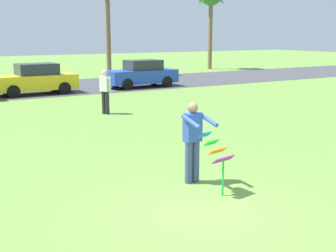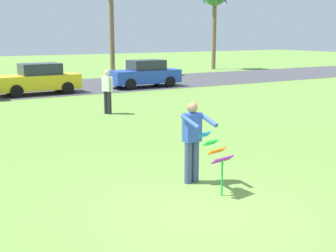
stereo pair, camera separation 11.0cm
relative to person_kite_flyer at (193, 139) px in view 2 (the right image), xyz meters
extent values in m
plane|color=olive|center=(-0.69, -1.46, -0.95)|extent=(120.00, 120.00, 0.00)
cube|color=#424247|center=(-0.69, 18.29, -0.95)|extent=(120.00, 8.00, 0.01)
cylinder|color=#384772|center=(0.09, 0.02, -0.50)|extent=(0.16, 0.16, 0.90)
cylinder|color=#384772|center=(-0.09, 0.02, -0.50)|extent=(0.16, 0.16, 0.90)
cube|color=#2D4CA5|center=(0.00, 0.02, 0.25)|extent=(0.37, 0.23, 0.60)
sphere|color=#9E7051|center=(0.00, 0.02, 0.67)|extent=(0.22, 0.22, 0.22)
cylinder|color=#2D4CA5|center=(0.23, -0.22, 0.43)|extent=(0.11, 0.59, 0.24)
cylinder|color=#2D4CA5|center=(-0.21, -0.24, 0.43)|extent=(0.11, 0.59, 0.24)
cube|color=blue|center=(-0.01, -0.47, 0.20)|extent=(0.25, 0.18, 0.12)
cube|color=green|center=(0.02, -0.63, 0.06)|extent=(0.34, 0.19, 0.12)
cube|color=orange|center=(0.04, -0.79, -0.08)|extent=(0.43, 0.21, 0.12)
cube|color=purple|center=(0.07, -0.95, -0.21)|extent=(0.53, 0.23, 0.12)
cylinder|color=green|center=(0.07, -0.95, -0.58)|extent=(0.04, 0.04, 0.74)
cube|color=yellow|center=(0.77, 15.89, -0.31)|extent=(4.25, 1.83, 0.76)
cube|color=#282D38|center=(0.92, 15.89, 0.35)|extent=(2.06, 1.46, 0.60)
cylinder|color=black|center=(-0.51, 15.04, -0.63)|extent=(0.65, 0.24, 0.64)
cylinder|color=black|center=(-0.56, 16.65, -0.63)|extent=(0.65, 0.24, 0.64)
cylinder|color=black|center=(2.09, 15.12, -0.63)|extent=(0.65, 0.24, 0.64)
cylinder|color=black|center=(2.04, 16.73, -0.63)|extent=(0.65, 0.24, 0.64)
cube|color=#2347B7|center=(6.99, 15.89, -0.31)|extent=(4.22, 1.75, 0.76)
cube|color=#282D38|center=(7.14, 15.89, 0.35)|extent=(2.03, 1.42, 0.60)
cylinder|color=black|center=(5.70, 15.06, -0.63)|extent=(0.64, 0.23, 0.64)
cylinder|color=black|center=(5.68, 16.68, -0.63)|extent=(0.64, 0.23, 0.64)
cylinder|color=black|center=(8.30, 15.09, -0.63)|extent=(0.64, 0.23, 0.64)
cylinder|color=black|center=(8.28, 16.71, -0.63)|extent=(0.64, 0.23, 0.64)
cylinder|color=brown|center=(8.40, 23.87, 2.65)|extent=(0.36, 0.36, 7.20)
cylinder|color=brown|center=(18.61, 24.98, 2.22)|extent=(0.36, 0.36, 6.35)
cylinder|color=#26262B|center=(1.70, 8.54, -0.50)|extent=(0.16, 0.16, 0.90)
cylinder|color=#26262B|center=(1.62, 8.70, -0.50)|extent=(0.16, 0.16, 0.90)
cube|color=silver|center=(1.66, 8.62, 0.25)|extent=(0.35, 0.42, 0.60)
sphere|color=beige|center=(1.66, 8.62, 0.67)|extent=(0.22, 0.22, 0.22)
cylinder|color=silver|center=(1.76, 8.40, 0.21)|extent=(0.09, 0.09, 0.58)
cylinder|color=silver|center=(1.56, 8.84, 0.21)|extent=(0.09, 0.09, 0.58)
camera|label=1|loc=(-5.06, -7.48, 2.16)|focal=47.47mm
camera|label=2|loc=(-4.97, -7.54, 2.16)|focal=47.47mm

